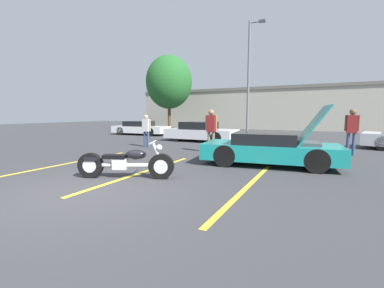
{
  "coord_description": "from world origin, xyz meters",
  "views": [
    {
      "loc": [
        4.45,
        -3.62,
        1.66
      ],
      "look_at": [
        1.18,
        2.78,
        0.8
      ],
      "focal_mm": 24.0,
      "sensor_mm": 36.0,
      "label": 1
    }
  ],
  "objects_px": {
    "parked_car_left_row": "(141,128)",
    "spectator_midground": "(352,128)",
    "tree_background": "(169,82)",
    "spectator_near_motorcycle": "(146,128)",
    "spectator_by_show_car": "(211,127)",
    "light_pole": "(250,74)",
    "show_car_hood_open": "(270,148)",
    "parked_car_mid_row": "(201,132)",
    "motorcycle": "(125,163)"
  },
  "relations": [
    {
      "from": "parked_car_left_row",
      "to": "spectator_midground",
      "type": "distance_m",
      "value": 14.41
    },
    {
      "from": "tree_background",
      "to": "spectator_near_motorcycle",
      "type": "distance_m",
      "value": 14.49
    },
    {
      "from": "spectator_near_motorcycle",
      "to": "spectator_by_show_car",
      "type": "relative_size",
      "value": 0.87
    },
    {
      "from": "light_pole",
      "to": "show_car_hood_open",
      "type": "height_order",
      "value": "light_pole"
    },
    {
      "from": "parked_car_mid_row",
      "to": "spectator_midground",
      "type": "distance_m",
      "value": 7.84
    },
    {
      "from": "parked_car_mid_row",
      "to": "spectator_near_motorcycle",
      "type": "relative_size",
      "value": 2.63
    },
    {
      "from": "show_car_hood_open",
      "to": "parked_car_mid_row",
      "type": "relative_size",
      "value": 1.05
    },
    {
      "from": "motorcycle",
      "to": "spectator_near_motorcycle",
      "type": "bearing_deg",
      "value": 99.05
    },
    {
      "from": "spectator_midground",
      "to": "motorcycle",
      "type": "bearing_deg",
      "value": -128.58
    },
    {
      "from": "light_pole",
      "to": "spectator_midground",
      "type": "bearing_deg",
      "value": -50.88
    },
    {
      "from": "show_car_hood_open",
      "to": "spectator_midground",
      "type": "relative_size",
      "value": 2.39
    },
    {
      "from": "show_car_hood_open",
      "to": "spectator_near_motorcycle",
      "type": "distance_m",
      "value": 6.58
    },
    {
      "from": "motorcycle",
      "to": "spectator_near_motorcycle",
      "type": "relative_size",
      "value": 1.48
    },
    {
      "from": "tree_background",
      "to": "spectator_near_motorcycle",
      "type": "xyz_separation_m",
      "value": [
        6.43,
        -12.39,
        -3.88
      ]
    },
    {
      "from": "light_pole",
      "to": "spectator_by_show_car",
      "type": "xyz_separation_m",
      "value": [
        0.89,
        -9.37,
        -3.47
      ]
    },
    {
      "from": "spectator_midground",
      "to": "parked_car_left_row",
      "type": "bearing_deg",
      "value": 162.98
    },
    {
      "from": "spectator_by_show_car",
      "to": "spectator_midground",
      "type": "distance_m",
      "value": 5.53
    },
    {
      "from": "tree_background",
      "to": "show_car_hood_open",
      "type": "height_order",
      "value": "tree_background"
    },
    {
      "from": "light_pole",
      "to": "spectator_near_motorcycle",
      "type": "relative_size",
      "value": 5.25
    },
    {
      "from": "parked_car_left_row",
      "to": "spectator_near_motorcycle",
      "type": "relative_size",
      "value": 2.84
    },
    {
      "from": "tree_background",
      "to": "spectator_by_show_car",
      "type": "relative_size",
      "value": 4.12
    },
    {
      "from": "motorcycle",
      "to": "spectator_midground",
      "type": "relative_size",
      "value": 1.28
    },
    {
      "from": "parked_car_left_row",
      "to": "spectator_by_show_car",
      "type": "distance_m",
      "value": 10.52
    },
    {
      "from": "show_car_hood_open",
      "to": "parked_car_mid_row",
      "type": "xyz_separation_m",
      "value": [
        -5.05,
        5.48,
        0.02
      ]
    },
    {
      "from": "show_car_hood_open",
      "to": "motorcycle",
      "type": "bearing_deg",
      "value": -138.28
    },
    {
      "from": "show_car_hood_open",
      "to": "parked_car_left_row",
      "type": "distance_m",
      "value": 13.62
    },
    {
      "from": "show_car_hood_open",
      "to": "tree_background",
      "type": "bearing_deg",
      "value": 124.43
    },
    {
      "from": "spectator_by_show_car",
      "to": "spectator_midground",
      "type": "relative_size",
      "value": 0.99
    },
    {
      "from": "tree_background",
      "to": "spectator_by_show_car",
      "type": "bearing_deg",
      "value": -51.65
    },
    {
      "from": "spectator_by_show_car",
      "to": "motorcycle",
      "type": "bearing_deg",
      "value": -93.08
    },
    {
      "from": "tree_background",
      "to": "parked_car_mid_row",
      "type": "bearing_deg",
      "value": -48.59
    },
    {
      "from": "light_pole",
      "to": "spectator_near_motorcycle",
      "type": "bearing_deg",
      "value": -106.56
    },
    {
      "from": "light_pole",
      "to": "spectator_by_show_car",
      "type": "height_order",
      "value": "light_pole"
    },
    {
      "from": "light_pole",
      "to": "parked_car_left_row",
      "type": "relative_size",
      "value": 1.85
    },
    {
      "from": "tree_background",
      "to": "motorcycle",
      "type": "distance_m",
      "value": 20.67
    },
    {
      "from": "parked_car_left_row",
      "to": "spectator_midground",
      "type": "relative_size",
      "value": 2.46
    },
    {
      "from": "show_car_hood_open",
      "to": "spectator_by_show_car",
      "type": "xyz_separation_m",
      "value": [
        -2.72,
        1.53,
        0.56
      ]
    },
    {
      "from": "light_pole",
      "to": "show_car_hood_open",
      "type": "xyz_separation_m",
      "value": [
        3.61,
        -10.9,
        -4.03
      ]
    },
    {
      "from": "light_pole",
      "to": "spectator_by_show_car",
      "type": "distance_m",
      "value": 10.03
    },
    {
      "from": "spectator_midground",
      "to": "tree_background",
      "type": "bearing_deg",
      "value": 144.66
    },
    {
      "from": "tree_background",
      "to": "parked_car_left_row",
      "type": "xyz_separation_m",
      "value": [
        1.46,
        -6.59,
        -4.3
      ]
    },
    {
      "from": "light_pole",
      "to": "parked_car_mid_row",
      "type": "height_order",
      "value": "light_pole"
    },
    {
      "from": "light_pole",
      "to": "parked_car_left_row",
      "type": "distance_m",
      "value": 9.28
    },
    {
      "from": "motorcycle",
      "to": "show_car_hood_open",
      "type": "xyz_separation_m",
      "value": [
        2.99,
        3.46,
        0.14
      ]
    },
    {
      "from": "motorcycle",
      "to": "parked_car_left_row",
      "type": "relative_size",
      "value": 0.52
    },
    {
      "from": "spectator_by_show_car",
      "to": "spectator_midground",
      "type": "bearing_deg",
      "value": 19.76
    },
    {
      "from": "show_car_hood_open",
      "to": "spectator_near_motorcycle",
      "type": "xyz_separation_m",
      "value": [
        -6.32,
        1.81,
        0.4
      ]
    },
    {
      "from": "light_pole",
      "to": "spectator_midground",
      "type": "distance_m",
      "value": 10.27
    },
    {
      "from": "parked_car_mid_row",
      "to": "show_car_hood_open",
      "type": "bearing_deg",
      "value": -47.15
    },
    {
      "from": "spectator_midground",
      "to": "show_car_hood_open",
      "type": "bearing_deg",
      "value": -126.16
    }
  ]
}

